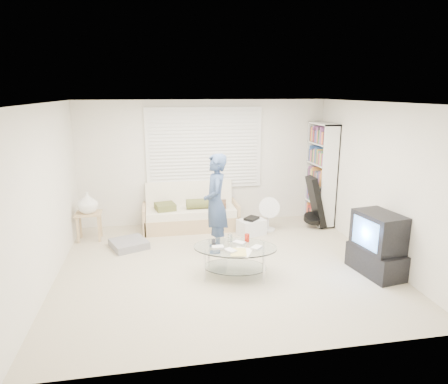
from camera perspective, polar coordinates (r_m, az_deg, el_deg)
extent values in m
plane|color=#B2A68A|center=(6.36, -0.07, -10.49)|extent=(5.00, 5.00, 0.00)
cube|color=silver|center=(8.13, -2.84, 4.22)|extent=(5.00, 0.02, 2.50)
cube|color=silver|center=(3.85, 5.80, -7.33)|extent=(5.00, 0.02, 2.50)
cube|color=silver|center=(6.05, -24.08, -0.52)|extent=(0.02, 4.50, 2.50)
cube|color=silver|center=(6.83, 21.06, 1.35)|extent=(0.02, 4.50, 2.50)
cube|color=white|center=(5.78, -0.07, 12.64)|extent=(5.00, 4.50, 0.02)
cube|color=white|center=(8.05, -2.83, 6.28)|extent=(2.32, 0.06, 1.62)
cube|color=black|center=(8.04, -2.82, 6.27)|extent=(2.20, 0.01, 1.50)
cube|color=silver|center=(8.01, -2.80, 6.24)|extent=(2.16, 0.04, 1.50)
cube|color=silver|center=(8.03, -2.82, 6.26)|extent=(2.32, 0.08, 1.62)
cube|color=tan|center=(7.96, -4.75, -4.25)|extent=(1.80, 0.72, 0.29)
cube|color=#F4EBCC|center=(7.87, -4.76, -2.81)|extent=(1.73, 0.67, 0.14)
cube|color=#F4EBCC|center=(8.10, -5.01, -0.35)|extent=(1.73, 0.20, 0.55)
cube|color=tan|center=(7.90, -11.29, -3.80)|extent=(0.05, 0.72, 0.50)
cube|color=tan|center=(8.05, 1.64, -3.18)|extent=(0.05, 0.72, 0.50)
cube|color=brown|center=(7.78, -8.40, -2.09)|extent=(0.43, 0.43, 0.13)
cylinder|color=brown|center=(7.78, -3.76, -1.68)|extent=(0.45, 0.20, 0.20)
cube|color=#473023|center=(7.90, -0.88, -1.74)|extent=(0.38, 0.38, 0.11)
cube|color=slate|center=(7.23, -13.42, -7.23)|extent=(0.74, 0.74, 0.13)
cube|color=tan|center=(7.66, -18.80, -2.93)|extent=(0.46, 0.36, 0.04)
cube|color=tan|center=(7.64, -20.15, -5.11)|extent=(0.04, 0.04, 0.49)
cube|color=tan|center=(7.58, -17.43, -5.03)|extent=(0.04, 0.04, 0.49)
cube|color=tan|center=(7.89, -19.82, -4.46)|extent=(0.04, 0.04, 0.49)
cube|color=tan|center=(7.84, -17.19, -4.38)|extent=(0.04, 0.04, 0.49)
imported|color=white|center=(7.60, -18.93, -1.42)|extent=(0.37, 0.37, 0.38)
cube|color=white|center=(8.35, 13.70, 2.52)|extent=(0.32, 0.86, 2.05)
cube|color=black|center=(8.09, 13.00, -1.37)|extent=(0.37, 0.37, 1.02)
cylinder|color=black|center=(8.17, 12.61, -3.69)|extent=(0.37, 0.38, 0.19)
cylinder|color=white|center=(7.94, 6.29, -5.33)|extent=(0.27, 0.27, 0.03)
cylinder|color=white|center=(7.88, 6.32, -4.14)|extent=(0.04, 0.04, 0.35)
cylinder|color=white|center=(7.79, 6.38, -2.16)|extent=(0.42, 0.24, 0.41)
cylinder|color=white|center=(7.79, 6.38, -2.16)|extent=(0.12, 0.09, 0.11)
cube|color=white|center=(7.64, 3.93, -5.01)|extent=(0.57, 0.48, 0.29)
cube|color=black|center=(7.59, 3.95, -3.79)|extent=(0.33, 0.33, 0.05)
cube|color=black|center=(6.47, 20.84, -9.20)|extent=(0.60, 0.93, 0.38)
cube|color=black|center=(6.30, 21.22, -5.27)|extent=(0.59, 0.79, 0.56)
cube|color=#67A7F2|center=(6.16, 19.58, -5.57)|extent=(0.11, 0.55, 0.42)
ellipsoid|color=silver|center=(5.89, 1.61, -7.90)|extent=(1.38, 1.06, 0.02)
ellipsoid|color=silver|center=(6.01, 1.59, -10.65)|extent=(1.05, 0.81, 0.01)
cylinder|color=silver|center=(5.79, -2.79, -10.80)|extent=(0.03, 0.03, 0.43)
cylinder|color=silver|center=(5.75, 5.73, -11.05)|extent=(0.03, 0.03, 0.43)
cylinder|color=silver|center=(6.23, -2.20, -8.91)|extent=(0.03, 0.03, 0.43)
cylinder|color=silver|center=(6.19, 5.67, -9.13)|extent=(0.03, 0.03, 0.43)
cube|color=white|center=(5.81, -0.87, -7.91)|extent=(0.17, 0.11, 0.04)
cube|color=white|center=(5.98, 2.20, -7.28)|extent=(0.20, 0.20, 0.04)
cube|color=white|center=(5.82, 4.67, -7.93)|extent=(0.20, 0.20, 0.04)
cube|color=white|center=(5.69, 0.93, -8.39)|extent=(0.18, 0.20, 0.04)
cylinder|color=silver|center=(6.05, 0.87, -6.61)|extent=(0.07, 0.07, 0.11)
cylinder|color=red|center=(6.06, 3.31, -6.55)|extent=(0.07, 0.07, 0.12)
cube|color=black|center=(6.03, -1.51, -7.14)|extent=(0.08, 0.19, 0.02)
cube|color=white|center=(5.69, 2.62, -8.57)|extent=(0.37, 0.41, 0.01)
cube|color=#D0BE5F|center=(5.67, 2.05, -8.56)|extent=(0.27, 0.33, 0.01)
imported|color=#32476A|center=(6.65, -1.21, -1.67)|extent=(0.46, 0.65, 1.68)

